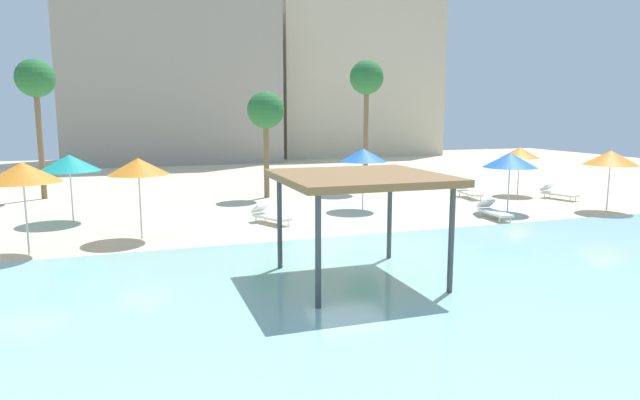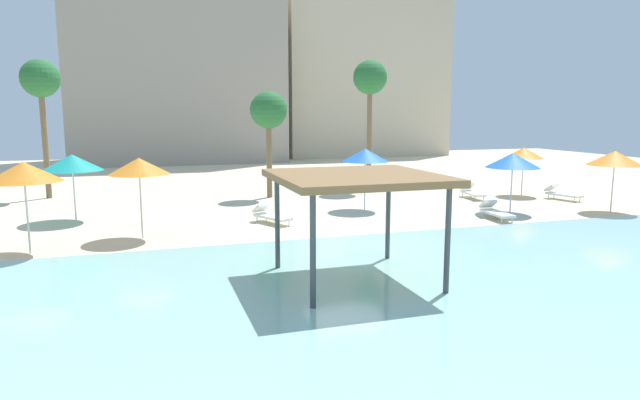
% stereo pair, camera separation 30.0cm
% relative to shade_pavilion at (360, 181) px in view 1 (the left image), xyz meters
% --- Properties ---
extents(ground_plane, '(80.00, 80.00, 0.00)m').
position_rel_shade_pavilion_xyz_m(ground_plane, '(1.07, 3.38, -2.65)').
color(ground_plane, beige).
extents(lagoon_water, '(44.00, 13.50, 0.04)m').
position_rel_shade_pavilion_xyz_m(lagoon_water, '(1.07, -1.87, -2.63)').
color(lagoon_water, '#99D1C6').
rests_on(lagoon_water, ground).
extents(shade_pavilion, '(4.08, 4.08, 2.83)m').
position_rel_shade_pavilion_xyz_m(shade_pavilion, '(0.00, 0.00, 0.00)').
color(shade_pavilion, '#42474C').
rests_on(shade_pavilion, ground).
extents(beach_umbrella_blue_0, '(2.33, 2.33, 2.63)m').
position_rel_shade_pavilion_xyz_m(beach_umbrella_blue_0, '(10.20, 7.25, -0.34)').
color(beach_umbrella_blue_0, silver).
rests_on(beach_umbrella_blue_0, ground).
extents(beach_umbrella_orange_2, '(2.25, 2.25, 2.89)m').
position_rel_shade_pavilion_xyz_m(beach_umbrella_orange_2, '(-8.69, 5.76, -0.07)').
color(beach_umbrella_orange_2, silver).
rests_on(beach_umbrella_orange_2, ground).
extents(beach_umbrella_orange_3, '(2.31, 2.31, 2.72)m').
position_rel_shade_pavilion_xyz_m(beach_umbrella_orange_3, '(14.56, 5.99, -0.25)').
color(beach_umbrella_orange_3, silver).
rests_on(beach_umbrella_orange_3, ground).
extents(beach_umbrella_teal_4, '(2.39, 2.39, 2.72)m').
position_rel_shade_pavilion_xyz_m(beach_umbrella_teal_4, '(-7.91, 11.04, -0.26)').
color(beach_umbrella_teal_4, silver).
rests_on(beach_umbrella_teal_4, ground).
extents(beach_umbrella_blue_5, '(2.12, 2.12, 2.77)m').
position_rel_shade_pavilion_xyz_m(beach_umbrella_blue_5, '(4.34, 9.90, -0.17)').
color(beach_umbrella_blue_5, silver).
rests_on(beach_umbrella_blue_5, ground).
extents(beach_umbrella_orange_6, '(2.07, 2.07, 2.83)m').
position_rel_shade_pavilion_xyz_m(beach_umbrella_orange_6, '(-5.33, 6.96, -0.10)').
color(beach_umbrella_orange_6, silver).
rests_on(beach_umbrella_orange_6, ground).
extents(beach_umbrella_orange_7, '(2.05, 2.05, 2.55)m').
position_rel_shade_pavilion_xyz_m(beach_umbrella_orange_7, '(14.00, 11.38, -0.38)').
color(beach_umbrella_orange_7, silver).
rests_on(beach_umbrella_orange_7, ground).
extents(lounge_chair_0, '(1.35, 1.97, 0.74)m').
position_rel_shade_pavilion_xyz_m(lounge_chair_0, '(-0.46, 8.16, -2.32)').
color(lounge_chair_0, white).
rests_on(lounge_chair_0, ground).
extents(lounge_chair_1, '(1.07, 1.99, 0.74)m').
position_rel_shade_pavilion_xyz_m(lounge_chair_1, '(14.95, 9.52, -2.32)').
color(lounge_chair_1, white).
rests_on(lounge_chair_1, ground).
extents(lounge_chair_2, '(0.73, 1.93, 0.74)m').
position_rel_shade_pavilion_xyz_m(lounge_chair_2, '(8.62, 6.13, -2.32)').
color(lounge_chair_2, white).
rests_on(lounge_chair_2, ground).
extents(lounge_chair_3, '(0.85, 1.96, 0.74)m').
position_rel_shade_pavilion_xyz_m(lounge_chair_3, '(10.88, 11.30, -2.32)').
color(lounge_chair_3, white).
rests_on(lounge_chair_3, ground).
extents(palm_tree_0, '(1.90, 1.90, 7.26)m').
position_rel_shade_pavilion_xyz_m(palm_tree_0, '(7.07, 15.93, 3.46)').
color(palm_tree_0, brown).
rests_on(palm_tree_0, ground).
extents(palm_tree_2, '(1.90, 1.90, 7.02)m').
position_rel_shade_pavilion_xyz_m(palm_tree_2, '(-9.91, 18.05, 3.22)').
color(palm_tree_2, brown).
rests_on(palm_tree_2, ground).
extents(palm_tree_3, '(1.90, 1.90, 5.45)m').
position_rel_shade_pavilion_xyz_m(palm_tree_3, '(1.02, 14.81, 1.75)').
color(palm_tree_3, brown).
rests_on(palm_tree_3, ground).
extents(hotel_block_0, '(17.96, 10.58, 18.55)m').
position_rel_shade_pavilion_xyz_m(hotel_block_0, '(-1.94, 39.07, 6.63)').
color(hotel_block_0, '#9E9384').
rests_on(hotel_block_0, ground).
extents(hotel_block_1, '(16.65, 9.10, 15.55)m').
position_rel_shade_pavilion_xyz_m(hotel_block_1, '(16.46, 41.31, 5.13)').
color(hotel_block_1, beige).
rests_on(hotel_block_1, ground).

